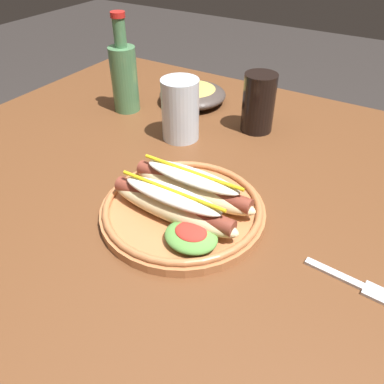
% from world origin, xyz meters
% --- Properties ---
extents(ground_plane, '(8.00, 8.00, 0.00)m').
position_xyz_m(ground_plane, '(0.00, 0.00, 0.00)').
color(ground_plane, '#2D2826').
extents(dining_table, '(1.14, 0.98, 0.74)m').
position_xyz_m(dining_table, '(0.00, 0.00, 0.64)').
color(dining_table, brown).
rests_on(dining_table, ground_plane).
extents(hot_dog_plate, '(0.28, 0.28, 0.08)m').
position_xyz_m(hot_dog_plate, '(0.08, -0.12, 0.77)').
color(hot_dog_plate, '#B77042').
rests_on(hot_dog_plate, dining_table).
extents(fork, '(0.12, 0.03, 0.00)m').
position_xyz_m(fork, '(0.36, -0.12, 0.74)').
color(fork, silver).
rests_on(fork, dining_table).
extents(soda_cup, '(0.07, 0.07, 0.13)m').
position_xyz_m(soda_cup, '(0.06, 0.23, 0.81)').
color(soda_cup, black).
rests_on(soda_cup, dining_table).
extents(water_cup, '(0.08, 0.08, 0.13)m').
position_xyz_m(water_cup, '(-0.07, 0.10, 0.81)').
color(water_cup, silver).
rests_on(water_cup, dining_table).
extents(glass_bottle, '(0.06, 0.06, 0.23)m').
position_xyz_m(glass_bottle, '(-0.27, 0.16, 0.83)').
color(glass_bottle, '#4C7F51').
rests_on(glass_bottle, dining_table).
extents(side_bowl, '(0.17, 0.17, 0.05)m').
position_xyz_m(side_bowl, '(-0.15, 0.28, 0.76)').
color(side_bowl, '#423833').
rests_on(side_bowl, dining_table).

